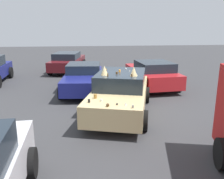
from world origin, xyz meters
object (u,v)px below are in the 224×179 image
(art_car_decorated, at_px, (120,93))
(parked_sedan_row_back_center, at_px, (152,74))
(parked_sedan_far_left, at_px, (68,62))
(parked_sedan_row_back_far, at_px, (84,78))

(art_car_decorated, xyz_separation_m, parked_sedan_row_back_center, (3.67, -2.22, -0.06))
(parked_sedan_row_back_center, bearing_deg, parked_sedan_far_left, 38.47)
(parked_sedan_far_left, bearing_deg, parked_sedan_row_back_center, -127.10)
(art_car_decorated, relative_size, parked_sedan_far_left, 1.06)
(parked_sedan_row_back_far, bearing_deg, art_car_decorated, 27.58)
(parked_sedan_far_left, relative_size, parked_sedan_row_back_far, 1.08)
(art_car_decorated, bearing_deg, parked_sedan_row_back_far, -141.22)
(art_car_decorated, xyz_separation_m, parked_sedan_far_left, (8.66, 2.47, -0.07))
(art_car_decorated, distance_m, parked_sedan_far_left, 9.01)
(parked_sedan_far_left, bearing_deg, art_car_decorated, -154.39)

